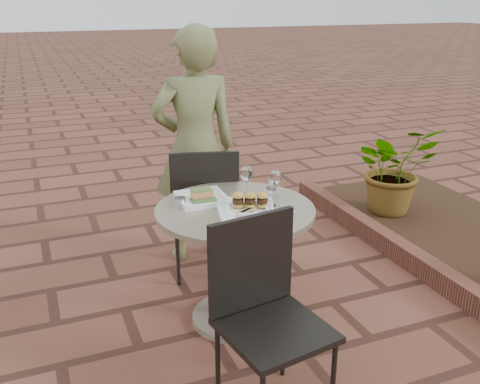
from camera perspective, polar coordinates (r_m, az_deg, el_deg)
name	(u,v)px	position (r m, az deg, el deg)	size (l,w,h in m)	color
ground	(210,331)	(3.24, -3.26, -14.58)	(60.00, 60.00, 0.00)	brown
cafe_table	(235,247)	(3.10, -0.52, -5.92)	(0.90, 0.90, 0.73)	gray
chair_far	(204,203)	(3.57, -3.85, -1.18)	(0.53, 0.53, 0.93)	black
chair_near	(264,301)	(2.47, 2.55, -11.54)	(0.51, 0.51, 0.93)	black
diner	(195,147)	(3.80, -4.83, 4.76)	(0.61, 0.40, 1.68)	brown
plate_salmon	(202,197)	(3.10, -4.09, -0.59)	(0.28, 0.28, 0.08)	white
plate_sliders	(250,204)	(2.95, 1.09, -1.29)	(0.33, 0.33, 0.17)	white
plate_tuna	(244,213)	(2.88, 0.47, -2.30)	(0.33, 0.33, 0.03)	white
wine_glass_right	(271,188)	(3.00, 3.38, 0.44)	(0.06, 0.06, 0.15)	white
wine_glass_mid	(246,174)	(3.16, 0.67, 1.92)	(0.08, 0.08, 0.18)	white
wine_glass_far	(275,178)	(3.12, 3.76, 1.50)	(0.07, 0.07, 0.17)	white
steel_ramekin	(180,202)	(3.04, -6.44, -1.04)	(0.07, 0.07, 0.05)	silver
cutlery_set	(288,210)	(2.97, 5.13, -1.96)	(0.09, 0.19, 0.00)	silver
planter_curb	(402,252)	(4.13, 16.91, -6.16)	(0.12, 3.00, 0.15)	brown
mulch_bed	(475,242)	(4.59, 23.75, -4.94)	(1.30, 3.00, 0.06)	black
potted_plant_a	(394,168)	(4.80, 16.13, 2.43)	(0.70, 0.61, 0.78)	#33662D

